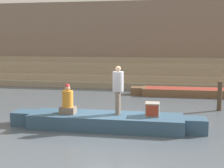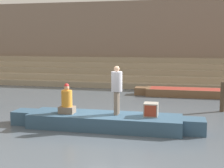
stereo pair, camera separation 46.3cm
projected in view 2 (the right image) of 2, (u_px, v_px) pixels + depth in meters
ground_plane at (114, 125)px, 11.16m from camera, size 120.00×120.00×0.00m
ghat_steps at (147, 75)px, 21.66m from camera, size 36.00×3.68×1.84m
back_wall at (150, 42)px, 23.23m from camera, size 34.20×1.28×5.94m
rowboat_main at (105, 121)px, 10.77m from camera, size 6.74×1.52×0.49m
person_standing at (117, 87)px, 10.63m from camera, size 0.38×0.38×1.67m
person_rowing at (67, 102)px, 10.89m from camera, size 0.53×0.42×1.05m
tv_set at (151, 110)px, 10.46m from camera, size 0.47×0.49×0.45m
moored_boat_shore at (190, 92)px, 17.12m from camera, size 6.11×1.32×0.41m
mooring_post at (223, 97)px, 13.29m from camera, size 0.20×0.20×1.28m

